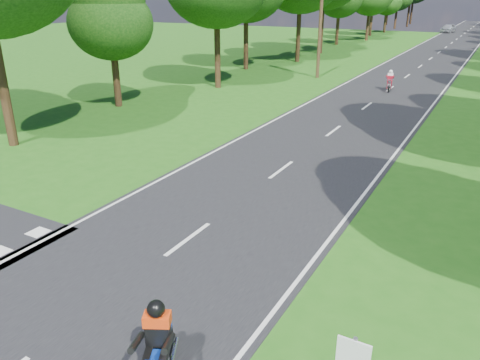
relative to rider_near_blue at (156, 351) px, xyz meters
The scene contains 7 objects.
ground 3.61m from the rider_near_blue, 135.90° to the left, with size 160.00×160.00×0.00m, color #205914.
main_road 52.51m from the rider_near_blue, 92.75° to the left, with size 7.00×140.00×0.02m, color black.
road_markings 50.65m from the rider_near_blue, 93.01° to the left, with size 7.40×140.00×0.01m.
telegraph_pole 31.78m from the rider_near_blue, 105.64° to the left, with size 1.20×0.26×8.00m.
rider_near_blue is the anchor object (origin of this frame).
rider_far_red 27.85m from the rider_near_blue, 95.07° to the left, with size 0.54×1.63×1.36m, color maroon, non-canonical shape.
distant_car 82.76m from the rider_near_blue, 93.54° to the left, with size 1.65×4.10×1.40m, color silver.
Camera 1 is at (6.53, -6.92, 6.11)m, focal length 35.00 mm.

